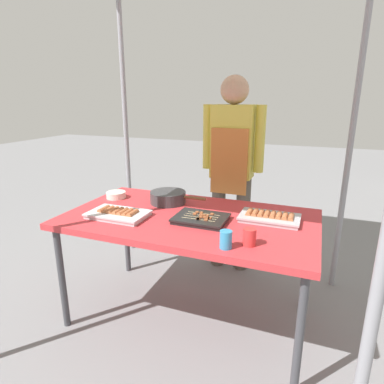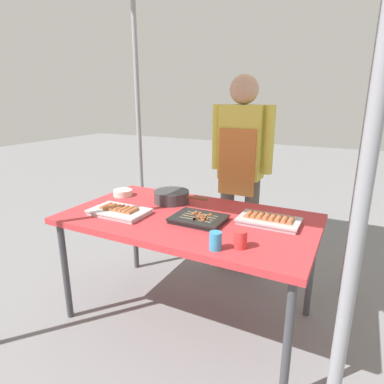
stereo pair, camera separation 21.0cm
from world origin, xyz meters
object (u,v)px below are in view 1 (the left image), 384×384
(tray_grilled_sausages, at_px, (270,217))
(tray_meat_skewers, at_px, (201,219))
(drink_cup_near_edge, at_px, (226,240))
(stall_table, at_px, (189,224))
(cooking_wok, at_px, (168,197))
(drink_cup_by_wok, at_px, (249,237))
(vendor_woman, at_px, (232,160))
(tray_pork_links, at_px, (118,214))
(condiment_bowl, at_px, (116,195))

(tray_grilled_sausages, bearing_deg, tray_meat_skewers, -157.17)
(tray_grilled_sausages, xyz_separation_m, drink_cup_near_edge, (-0.15, -0.47, 0.03))
(stall_table, xyz_separation_m, cooking_wok, (-0.24, 0.20, 0.10))
(drink_cup_by_wok, xyz_separation_m, vendor_woman, (-0.38, 1.08, 0.19))
(tray_meat_skewers, height_order, drink_cup_by_wok, drink_cup_by_wok)
(tray_meat_skewers, height_order, cooking_wok, cooking_wok)
(vendor_woman, bearing_deg, stall_table, 84.83)
(tray_pork_links, height_order, cooking_wok, cooking_wok)
(cooking_wok, distance_m, vendor_woman, 0.70)
(stall_table, bearing_deg, drink_cup_near_edge, -46.40)
(stall_table, distance_m, tray_pork_links, 0.46)
(tray_meat_skewers, distance_m, cooking_wok, 0.43)
(stall_table, xyz_separation_m, tray_meat_skewers, (0.10, -0.05, 0.07))
(drink_cup_near_edge, bearing_deg, vendor_woman, 103.19)
(stall_table, xyz_separation_m, vendor_woman, (0.07, 0.80, 0.29))
(stall_table, height_order, drink_cup_by_wok, drink_cup_by_wok)
(tray_grilled_sausages, bearing_deg, tray_pork_links, -162.74)
(condiment_bowl, distance_m, vendor_woman, 0.99)
(tray_grilled_sausages, xyz_separation_m, condiment_bowl, (-1.16, 0.06, 0.00))
(drink_cup_by_wok, bearing_deg, tray_grilled_sausages, 83.27)
(tray_pork_links, relative_size, drink_cup_near_edge, 4.04)
(stall_table, xyz_separation_m, condiment_bowl, (-0.67, 0.17, 0.08))
(drink_cup_near_edge, bearing_deg, tray_grilled_sausages, 72.25)
(tray_pork_links, relative_size, vendor_woman, 0.23)
(tray_grilled_sausages, relative_size, drink_cup_by_wok, 4.00)
(condiment_bowl, xyz_separation_m, drink_cup_near_edge, (1.01, -0.53, 0.02))
(stall_table, relative_size, drink_cup_near_edge, 17.08)
(tray_grilled_sausages, xyz_separation_m, tray_pork_links, (-0.92, -0.28, -0.00))
(tray_pork_links, bearing_deg, stall_table, 22.29)
(tray_grilled_sausages, distance_m, tray_pork_links, 0.96)
(tray_grilled_sausages, height_order, condiment_bowl, tray_grilled_sausages)
(tray_grilled_sausages, height_order, vendor_woman, vendor_woman)
(stall_table, xyz_separation_m, drink_cup_by_wok, (0.45, -0.28, 0.10))
(cooking_wok, bearing_deg, tray_pork_links, -115.15)
(tray_meat_skewers, relative_size, drink_cup_near_edge, 3.44)
(stall_table, bearing_deg, cooking_wok, 140.12)
(tray_pork_links, height_order, drink_cup_near_edge, drink_cup_near_edge)
(stall_table, relative_size, cooking_wok, 3.84)
(tray_pork_links, relative_size, drink_cup_by_wok, 4.13)
(cooking_wok, bearing_deg, stall_table, -39.88)
(cooking_wok, relative_size, vendor_woman, 0.25)
(tray_grilled_sausages, bearing_deg, condiment_bowl, 177.16)
(cooking_wok, height_order, condiment_bowl, cooking_wok)
(tray_grilled_sausages, height_order, cooking_wok, cooking_wok)
(stall_table, distance_m, drink_cup_near_edge, 0.51)
(drink_cup_near_edge, bearing_deg, stall_table, 133.60)
(tray_grilled_sausages, distance_m, drink_cup_by_wok, 0.40)
(stall_table, bearing_deg, tray_grilled_sausages, 12.73)
(stall_table, relative_size, drink_cup_by_wok, 17.43)
(cooking_wok, height_order, drink_cup_by_wok, drink_cup_by_wok)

